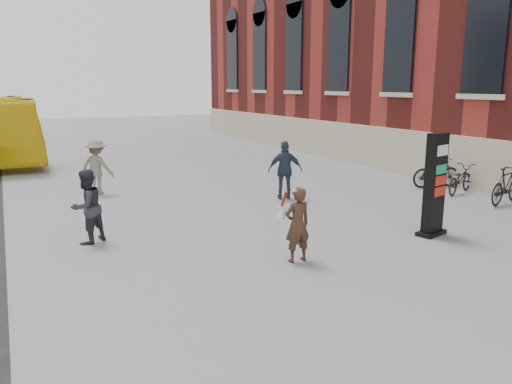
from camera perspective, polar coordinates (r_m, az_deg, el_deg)
name	(u,v)px	position (r m, az deg, el deg)	size (l,w,h in m)	color
ground	(299,273)	(9.70, 4.93, -9.26)	(100.00, 100.00, 0.00)	#9E9EA3
info_pylon	(435,185)	(12.49, 19.75, 0.76)	(0.85, 0.57, 2.45)	black
woman	(297,224)	(10.10, 4.72, -3.63)	(0.59, 0.52, 1.55)	#361E15
pedestrian_a	(87,207)	(11.86, -18.77, -1.60)	(0.83, 0.64, 1.70)	#2C2D34
pedestrian_b	(97,167)	(17.23, -17.73, 2.78)	(1.16, 0.67, 1.80)	gray
pedestrian_c	(285,170)	(15.65, 3.35, 2.50)	(1.08, 0.45, 1.84)	#2C394C
bike_5	(506,185)	(16.82, 26.70, 0.67)	(0.53, 1.89, 1.13)	black
bike_6	(460,179)	(17.89, 22.28, 1.37)	(0.63, 1.80, 0.94)	black
bike_7	(436,172)	(18.55, 19.92, 2.15)	(0.52, 1.83, 1.10)	black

